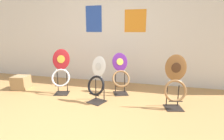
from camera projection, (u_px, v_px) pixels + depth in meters
ground_plane at (57, 131)px, 2.28m from camera, size 14.00×14.00×0.00m
wall_back at (108, 30)px, 4.30m from camera, size 8.00×0.07×2.60m
toilet_seat_display_crimson_swirl at (61, 72)px, 3.59m from camera, size 0.43×0.40×0.92m
toilet_seat_display_woodgrain at (175, 83)px, 2.88m from camera, size 0.39×0.34×0.92m
toilet_seat_display_white_plain at (97, 81)px, 3.15m from camera, size 0.40×0.36×0.84m
toilet_seat_display_purple_note at (121, 75)px, 3.59m from camera, size 0.45×0.45×0.84m
storage_box at (21, 82)px, 3.93m from camera, size 0.37×0.36×0.30m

